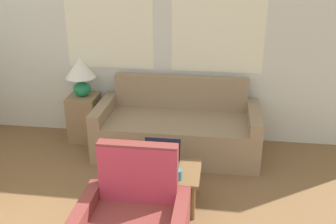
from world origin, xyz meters
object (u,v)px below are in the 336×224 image
Objects in this scene: laptop at (161,160)px; cup_navy at (135,159)px; cup_yellow at (178,175)px; coffee_table at (157,173)px; table_lamp at (81,72)px; couch at (178,130)px.

cup_navy is at bearing 178.37° from laptop.
coffee_table is at bearing 145.19° from cup_yellow.
cup_navy reaches higher than coffee_table.
table_lamp is at bearing 134.54° from laptop.
table_lamp is 1.58m from cup_navy.
table_lamp is (-1.22, 0.16, 0.63)m from couch.
laptop is at bearing -92.24° from couch.
laptop is 3.71× the size of cup_navy.
table_lamp is at bearing 133.90° from cup_yellow.
cup_yellow is (1.37, -1.42, -0.48)m from table_lamp.
cup_yellow is (0.19, -0.22, -0.01)m from laptop.
couch is 20.51× the size of cup_navy.
cup_navy is at bearing -52.21° from table_lamp.
laptop is 3.65× the size of cup_yellow.
couch is at bearing 73.97° from cup_navy.
couch is at bearing 87.76° from laptop.
cup_navy is (-0.22, 0.08, 0.09)m from coffee_table.
coffee_table is at bearing -93.78° from couch.
coffee_table is at bearing -18.79° from cup_navy.
coffee_table is at bearing -47.85° from table_lamp.
laptop reaches higher than coffee_table.
couch is 1.28m from cup_yellow.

